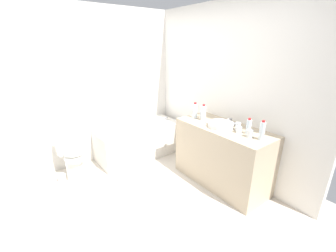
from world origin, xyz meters
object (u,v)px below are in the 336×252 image
Objects in this scene: sink_basin at (221,125)px; drinking_glass_1 at (239,130)px; water_bottle_1 at (249,127)px; toilet_paper_roll at (62,178)px; water_bottle_3 at (195,111)px; bathtub at (139,140)px; toilet at (73,157)px; sink_faucet at (231,121)px; drinking_glass_3 at (202,114)px; soap_dish at (208,122)px; drinking_glass_0 at (238,126)px; water_bottle_2 at (262,131)px; water_bottle_0 at (203,113)px; drinking_glass_2 at (250,134)px.

sink_basin is 0.27m from drinking_glass_1.
water_bottle_1 is 2.72m from toilet_paper_roll.
bathtub is at bearing 116.65° from water_bottle_3.
toilet is at bearing -177.10° from bathtub.
sink_faucet is 1.50× the size of drinking_glass_3.
toilet is 2.04m from soap_dish.
sink_faucet is 1.49× the size of drinking_glass_0.
toilet is 2.02m from drinking_glass_3.
water_bottle_2 is 2.65× the size of soap_dish.
sink_basin is 0.20m from sink_faucet.
drinking_glass_0 is 0.87× the size of toilet_paper_roll.
toilet is at bearing 147.98° from water_bottle_0.
toilet is 2.39m from drinking_glass_1.
water_bottle_3 is 0.95m from drinking_glass_2.
sink_basin is at bearing 102.37° from water_bottle_1.
bathtub is 14.52× the size of drinking_glass_0.
water_bottle_1 is at bearing -84.67° from water_bottle_0.
bathtub is at bearing 108.63° from drinking_glass_0.
drinking_glass_2 is (-0.08, -0.08, -0.05)m from water_bottle_1.
bathtub is at bearing 119.20° from drinking_glass_3.
water_bottle_2 is 0.14m from drinking_glass_2.
water_bottle_1 is at bearing 79.58° from water_bottle_2.
water_bottle_2 is 2.34× the size of drinking_glass_0.
water_bottle_3 is 2.89× the size of drinking_glass_1.
toilet is at bearing 130.72° from water_bottle_2.
drinking_glass_2 is (-0.04, 0.12, -0.06)m from water_bottle_2.
toilet is at bearing 143.05° from sink_faucet.
sink_faucet is (0.20, 0.00, 0.01)m from sink_basin.
drinking_glass_2 is 1.06× the size of soap_dish.
water_bottle_0 is at bearing 95.33° from water_bottle_1.
drinking_glass_1 is at bearing 122.97° from water_bottle_1.
bathtub is 1.87m from drinking_glass_1.
bathtub is 2.16m from water_bottle_2.
drinking_glass_1 is 0.71m from drinking_glass_3.
soap_dish is at bearing -31.93° from toilet_paper_roll.
toilet is at bearing 137.14° from drinking_glass_0.
bathtub is at bearing 107.11° from water_bottle_1.
drinking_glass_0 is at bearing 47.00° from drinking_glass_1.
toilet_paper_roll is at bearing 154.58° from water_bottle_3.
sink_basin is (1.62, -1.37, 0.56)m from toilet.
sink_faucet is 0.55m from water_bottle_3.
soap_dish is 0.77× the size of toilet_paper_roll.
drinking_glass_0 is at bearing 83.92° from water_bottle_2.
water_bottle_1 is at bearing -42.25° from toilet_paper_roll.
drinking_glass_3 is at bearing 65.82° from soap_dish.
soap_dish is at bearing -101.73° from water_bottle_0.
water_bottle_0 and water_bottle_2 have the same top height.
bathtub is 2.02m from drinking_glass_2.
toilet_paper_roll is (-1.90, 1.73, -0.90)m from water_bottle_1.
bathtub reaches higher than water_bottle_2.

